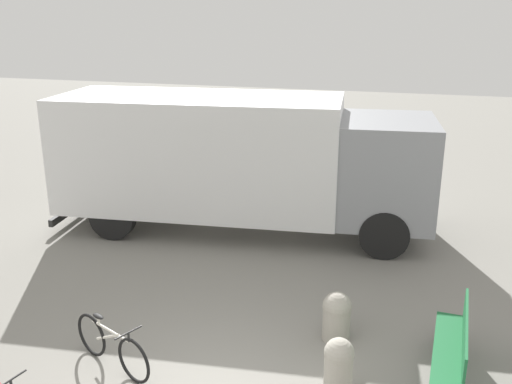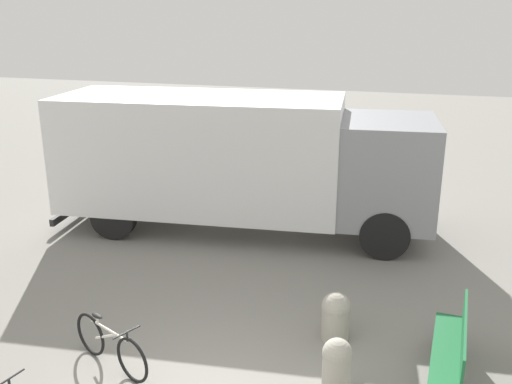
{
  "view_description": "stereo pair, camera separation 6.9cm",
  "coord_description": "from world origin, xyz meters",
  "px_view_note": "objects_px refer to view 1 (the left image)",
  "views": [
    {
      "loc": [
        2.21,
        -5.45,
        4.81
      ],
      "look_at": [
        -0.55,
        4.03,
        1.63
      ],
      "focal_mm": 40.0,
      "sensor_mm": 36.0,
      "label": 1
    },
    {
      "loc": [
        2.28,
        -5.43,
        4.81
      ],
      "look_at": [
        -0.55,
        4.03,
        1.63
      ],
      "focal_mm": 40.0,
      "sensor_mm": 36.0,
      "label": 2
    }
  ],
  "objects_px": {
    "delivery_truck": "(237,157)",
    "bicycle_middle": "(112,346)",
    "park_bench": "(455,346)",
    "bollard_near_bench": "(339,365)",
    "bollard_far_bench": "(337,315)"
  },
  "relations": [
    {
      "from": "delivery_truck",
      "to": "bollard_near_bench",
      "type": "relative_size",
      "value": 10.34
    },
    {
      "from": "park_bench",
      "to": "bicycle_middle",
      "type": "bearing_deg",
      "value": 106.72
    },
    {
      "from": "delivery_truck",
      "to": "bollard_near_bench",
      "type": "xyz_separation_m",
      "value": [
        3.09,
        -5.31,
        -1.25
      ]
    },
    {
      "from": "delivery_truck",
      "to": "bicycle_middle",
      "type": "height_order",
      "value": "delivery_truck"
    },
    {
      "from": "bicycle_middle",
      "to": "bollard_near_bench",
      "type": "height_order",
      "value": "bollard_near_bench"
    },
    {
      "from": "park_bench",
      "to": "bollard_near_bench",
      "type": "xyz_separation_m",
      "value": [
        -1.45,
        -0.77,
        -0.07
      ]
    },
    {
      "from": "delivery_truck",
      "to": "bicycle_middle",
      "type": "xyz_separation_m",
      "value": [
        -0.02,
        -5.61,
        -1.34
      ]
    },
    {
      "from": "park_bench",
      "to": "bollard_near_bench",
      "type": "bearing_deg",
      "value": 121.42
    },
    {
      "from": "delivery_truck",
      "to": "bicycle_middle",
      "type": "bearing_deg",
      "value": -96.26
    },
    {
      "from": "park_bench",
      "to": "bicycle_middle",
      "type": "distance_m",
      "value": 4.69
    },
    {
      "from": "bollard_near_bench",
      "to": "bollard_far_bench",
      "type": "relative_size",
      "value": 1.06
    },
    {
      "from": "bollard_near_bench",
      "to": "park_bench",
      "type": "bearing_deg",
      "value": 27.9
    },
    {
      "from": "bicycle_middle",
      "to": "bollard_far_bench",
      "type": "relative_size",
      "value": 1.94
    },
    {
      "from": "bicycle_middle",
      "to": "bollard_near_bench",
      "type": "bearing_deg",
      "value": 29.86
    },
    {
      "from": "bollard_far_bench",
      "to": "bollard_near_bench",
      "type": "bearing_deg",
      "value": -80.49
    }
  ]
}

